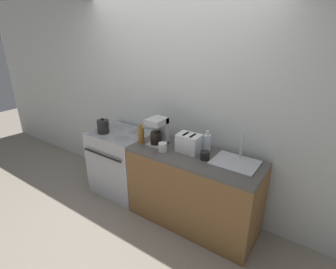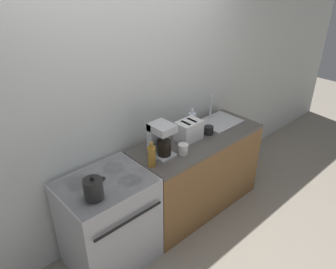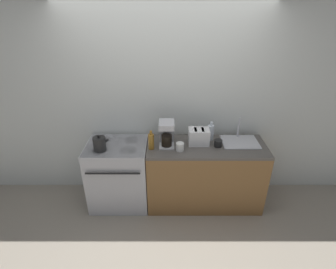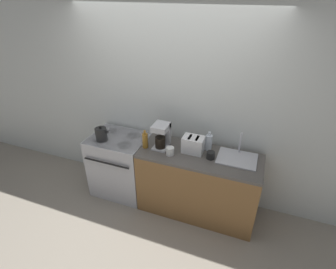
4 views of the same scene
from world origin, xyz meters
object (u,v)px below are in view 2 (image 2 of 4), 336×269
object	(u,v)px
kettle	(93,189)
stove	(109,221)
toaster	(189,130)
bottle_clear	(192,121)
bottle_amber	(152,156)
coffee_maker	(161,138)
cup_black	(209,130)
cup_white	(183,149)

from	to	relation	value
kettle	stove	bearing A→B (deg)	36.06
toaster	kettle	bearing A→B (deg)	-172.57
bottle_clear	bottle_amber	bearing A→B (deg)	-162.90
coffee_maker	bottle_clear	distance (m)	0.58
stove	bottle_amber	distance (m)	0.70
kettle	cup_black	distance (m)	1.44
bottle_amber	bottle_clear	world-z (taller)	bottle_clear
stove	kettle	world-z (taller)	kettle
kettle	toaster	world-z (taller)	kettle
bottle_amber	cup_black	xyz separation A→B (m)	(0.82, 0.05, -0.06)
toaster	bottle_clear	distance (m)	0.20
cup_white	cup_black	distance (m)	0.48
stove	bottle_clear	bearing A→B (deg)	7.09
coffee_maker	bottle_amber	bearing A→B (deg)	-153.51
kettle	bottle_amber	distance (m)	0.61
kettle	bottle_amber	world-z (taller)	bottle_amber
coffee_maker	bottle_clear	size ratio (longest dim) A/B	1.30
kettle	cup_white	xyz separation A→B (m)	(0.96, -0.00, -0.04)
cup_black	kettle	bearing A→B (deg)	-176.38
bottle_clear	cup_black	xyz separation A→B (m)	(0.07, -0.18, -0.06)
bottle_amber	cup_black	bearing A→B (deg)	3.63
bottle_amber	bottle_clear	xyz separation A→B (m)	(0.75, 0.23, 0.00)
coffee_maker	cup_white	bearing A→B (deg)	-40.41
cup_black	cup_white	bearing A→B (deg)	-168.59
stove	cup_white	bearing A→B (deg)	-9.00
cup_black	coffee_maker	bearing A→B (deg)	176.30
toaster	coffee_maker	world-z (taller)	coffee_maker
toaster	bottle_amber	bearing A→B (deg)	-168.66
bottle_clear	cup_black	size ratio (longest dim) A/B	2.53
stove	kettle	distance (m)	0.56
coffee_maker	cup_white	size ratio (longest dim) A/B	3.23
kettle	bottle_clear	distance (m)	1.39
cup_white	cup_black	xyz separation A→B (m)	(0.47, 0.10, -0.01)
stove	coffee_maker	distance (m)	0.87
kettle	cup_black	xyz separation A→B (m)	(1.43, 0.09, -0.04)
bottle_amber	cup_white	world-z (taller)	bottle_amber
coffee_maker	stove	bearing A→B (deg)	-179.01
toaster	cup_white	distance (m)	0.29
kettle	cup_white	distance (m)	0.96
bottle_amber	cup_white	bearing A→B (deg)	-7.14
toaster	cup_black	world-z (taller)	toaster
kettle	toaster	size ratio (longest dim) A/B	0.81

